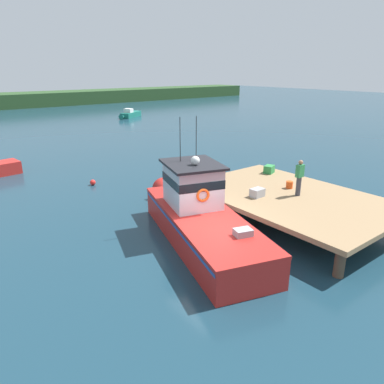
{
  "coord_description": "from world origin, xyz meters",
  "views": [
    {
      "loc": [
        -8.19,
        -9.39,
        6.64
      ],
      "look_at": [
        1.2,
        2.6,
        1.4
      ],
      "focal_mm": 33.79,
      "sensor_mm": 36.0,
      "label": 1
    }
  ],
  "objects": [
    {
      "name": "dock",
      "position": [
        4.8,
        0.0,
        1.07
      ],
      "size": [
        6.0,
        9.0,
        1.2
      ],
      "color": "#4C3D2D",
      "rests_on": "ground"
    },
    {
      "name": "ground_plane",
      "position": [
        0.0,
        0.0,
        0.0
      ],
      "size": [
        200.0,
        200.0,
        0.0
      ],
      "primitive_type": "plane",
      "color": "#193847"
    },
    {
      "name": "bait_bucket",
      "position": [
        5.57,
        0.63,
        1.37
      ],
      "size": [
        0.32,
        0.32,
        0.34
      ],
      "primitive_type": "cylinder",
      "color": "#E04C19",
      "rests_on": "dock"
    },
    {
      "name": "mooring_buoy_channel_marker",
      "position": [
        -0.17,
        10.47,
        0.17
      ],
      "size": [
        0.33,
        0.33,
        0.33
      ],
      "primitive_type": "sphere",
      "color": "red",
      "rests_on": "ground"
    },
    {
      "name": "crate_single_by_cleat",
      "position": [
        3.46,
        0.76,
        1.39
      ],
      "size": [
        0.62,
        0.46,
        0.38
      ],
      "primitive_type": "cube",
      "rotation": [
        0.0,
        0.0,
        0.04
      ],
      "color": "#9E9EA3",
      "rests_on": "dock"
    },
    {
      "name": "deckhand_by_the_boat",
      "position": [
        5.03,
        -0.25,
        2.06
      ],
      "size": [
        0.36,
        0.22,
        1.63
      ],
      "color": "#383842",
      "rests_on": "dock"
    },
    {
      "name": "main_fishing_boat",
      "position": [
        0.37,
        1.13,
        1.01
      ],
      "size": [
        4.81,
        9.9,
        4.8
      ],
      "color": "red",
      "rests_on": "ground"
    },
    {
      "name": "crate_single_far",
      "position": [
        6.85,
        2.98,
        1.41
      ],
      "size": [
        0.71,
        0.62,
        0.42
      ],
      "primitive_type": "cube",
      "rotation": [
        0.0,
        0.0,
        0.35
      ],
      "color": "#2D8442",
      "rests_on": "dock"
    },
    {
      "name": "moored_boat_near_channel",
      "position": [
        16.85,
        36.83,
        0.43
      ],
      "size": [
        4.67,
        3.57,
        1.26
      ],
      "color": "#196B5B",
      "rests_on": "ground"
    }
  ]
}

